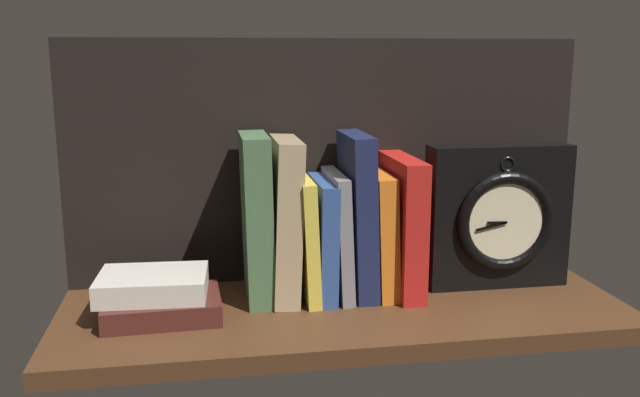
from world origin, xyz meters
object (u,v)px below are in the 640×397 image
Objects in this scene: book_tan_shortstories at (284,219)px; book_gray_chess at (339,234)px; book_stack_side at (158,296)px; book_yellow_seinlanguage at (306,237)px; book_green_romantic at (257,218)px; book_red_requiem at (401,225)px; framed_clock at (499,217)px; book_orange_pandolfini at (379,233)px; book_blue_modern at (322,238)px; book_navy_bierce at (358,215)px.

book_gray_chess is at bearing -0.00° from book_tan_shortstories.
book_tan_shortstories is 21.19cm from book_stack_side.
book_stack_side is (-21.63, -5.23, -6.12)cm from book_yellow_seinlanguage.
book_stack_side is at bearing -160.01° from book_green_romantic.
book_yellow_seinlanguage is 14.93cm from book_red_requiem.
book_green_romantic is 4.12cm from book_tan_shortstories.
framed_clock is (25.25, -0.64, 1.78)cm from book_gray_chess.
book_orange_pandolfini is at bearing 9.01° from book_stack_side.
book_orange_pandolfini reaches higher than book_blue_modern.
book_orange_pandolfini is 3.71cm from book_red_requiem.
book_gray_chess is 25.32cm from framed_clock.
book_gray_chess is (2.55, -0.00, 0.49)cm from book_blue_modern.
book_green_romantic is 1.03× the size of book_tan_shortstories.
book_red_requiem is (3.54, 0.00, 1.12)cm from book_orange_pandolfini.
book_green_romantic is 1.19× the size of book_red_requiem.
book_blue_modern is 0.72× the size of book_navy_bierce.
book_green_romantic reaches higher than book_orange_pandolfini.
framed_clock is (27.80, -0.64, 2.28)cm from book_blue_modern.
book_gray_chess is 27.98cm from book_stack_side.
book_orange_pandolfini is 1.09× the size of book_stack_side.
framed_clock is at bearing -1.45° from book_gray_chess.
book_green_romantic is 1.45× the size of book_stack_side.
book_orange_pandolfini is 19.13cm from framed_clock.
book_stack_side is at bearing -174.96° from framed_clock.
book_gray_chess is 0.76× the size of book_navy_bierce.
book_gray_chess reaches higher than book_stack_side.
book_navy_bierce is at bearing 180.00° from book_red_requiem.
book_green_romantic is at bearing 180.00° from book_blue_modern.
book_gray_chess reaches higher than book_yellow_seinlanguage.
book_orange_pandolfini is at bearing 0.00° from book_gray_chess.
framed_clock is at bearing -1.09° from book_tan_shortstories.
book_navy_bierce is (2.88, 0.00, 2.88)cm from book_gray_chess.
book_navy_bierce is at bearing 0.00° from book_yellow_seinlanguage.
book_yellow_seinlanguage is at bearing 180.00° from book_red_requiem.
book_tan_shortstories is 1.29× the size of book_orange_pandolfini.
book_green_romantic is at bearing 180.00° from book_gray_chess.
book_gray_chess is at bearing -180.00° from book_navy_bierce.
book_green_romantic is 1.32× the size of book_gray_chess.
book_red_requiem is at bearing 0.00° from book_green_romantic.
book_gray_chess is at bearing 11.06° from book_stack_side.
book_blue_modern is 8.78cm from book_orange_pandolfini.
book_yellow_seinlanguage is 30.44cm from framed_clock.
book_orange_pandolfini is (3.35, 0.00, -2.97)cm from book_navy_bierce.
book_navy_bierce is at bearing 180.00° from book_orange_pandolfini.
book_blue_modern is at bearing 178.68° from framed_clock.
book_navy_bierce is 1.44× the size of book_stack_side.
book_orange_pandolfini is 0.83× the size of framed_clock.
book_green_romantic is at bearing 180.00° from book_orange_pandolfini.
framed_clock is at bearing -1.32° from book_blue_modern.
framed_clock reaches higher than book_yellow_seinlanguage.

